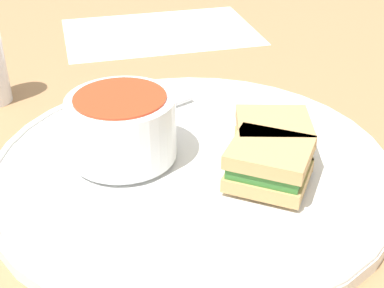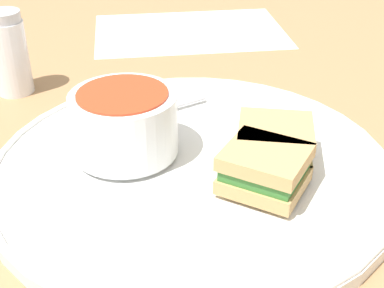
# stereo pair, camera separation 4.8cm
# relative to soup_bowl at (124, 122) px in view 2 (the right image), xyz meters

# --- Properties ---
(ground_plane) EXTENTS (2.40, 2.40, 0.00)m
(ground_plane) POSITION_rel_soup_bowl_xyz_m (-0.04, -0.05, -0.05)
(ground_plane) COLOR #9E754C
(plate) EXTENTS (0.37, 0.37, 0.02)m
(plate) POSITION_rel_soup_bowl_xyz_m (-0.04, -0.05, -0.04)
(plate) COLOR white
(plate) RESTS_ON ground_plane
(soup_bowl) EXTENTS (0.10, 0.10, 0.06)m
(soup_bowl) POSITION_rel_soup_bowl_xyz_m (0.00, 0.00, 0.00)
(soup_bowl) COLOR white
(soup_bowl) RESTS_ON plate
(spoon) EXTENTS (0.03, 0.10, 0.01)m
(spoon) POSITION_rel_soup_bowl_xyz_m (0.06, -0.04, -0.03)
(spoon) COLOR silver
(spoon) RESTS_ON plate
(sandwich_half_near) EXTENTS (0.09, 0.09, 0.04)m
(sandwich_half_near) POSITION_rel_soup_bowl_xyz_m (-0.11, -0.08, -0.01)
(sandwich_half_near) COLOR tan
(sandwich_half_near) RESTS_ON plate
(sandwich_half_far) EXTENTS (0.09, 0.09, 0.04)m
(sandwich_half_far) POSITION_rel_soup_bowl_xyz_m (-0.08, -0.11, -0.01)
(sandwich_half_far) COLOR tan
(sandwich_half_far) RESTS_ON plate
(salt_shaker) EXTENTS (0.04, 0.04, 0.10)m
(salt_shaker) POSITION_rel_soup_bowl_xyz_m (0.22, 0.06, 0.00)
(salt_shaker) COLOR silver
(salt_shaker) RESTS_ON ground_plane
(menu_sheet) EXTENTS (0.29, 0.34, 0.00)m
(menu_sheet) POSITION_rel_soup_bowl_xyz_m (0.31, -0.23, -0.05)
(menu_sheet) COLOR white
(menu_sheet) RESTS_ON ground_plane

